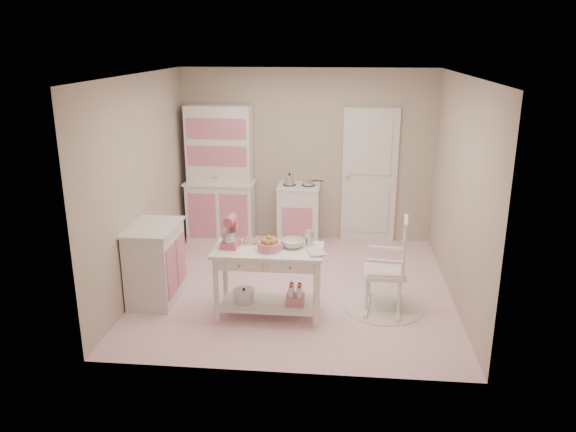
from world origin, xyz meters
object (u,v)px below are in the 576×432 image
object	(u,v)px
hutch	(220,175)
stand_mixer	(230,232)
base_cabinet	(155,263)
bread_basket	(269,246)
work_table	(268,282)
rocking_chair	(385,264)
stove	(299,215)

from	to	relation	value
hutch	stand_mixer	size ratio (longest dim) A/B	6.12
base_cabinet	bread_basket	xyz separation A→B (m)	(1.41, -0.34, 0.39)
work_table	stand_mixer	xyz separation A→B (m)	(-0.42, 0.02, 0.57)
hutch	rocking_chair	size ratio (longest dim) A/B	1.89
hutch	bread_basket	size ratio (longest dim) A/B	8.32
rocking_chair	stand_mixer	world-z (taller)	stand_mixer
base_cabinet	stand_mixer	size ratio (longest dim) A/B	2.71
rocking_chair	stand_mixer	xyz separation A→B (m)	(-1.72, -0.29, 0.42)
stove	work_table	world-z (taller)	stove
stove	stand_mixer	size ratio (longest dim) A/B	2.71
hutch	work_table	xyz separation A→B (m)	(1.05, -2.43, -0.64)
stove	base_cabinet	bearing A→B (deg)	-126.28
work_table	base_cabinet	bearing A→B (deg)	168.20
base_cabinet	stand_mixer	xyz separation A→B (m)	(0.97, -0.27, 0.51)
work_table	stove	bearing A→B (deg)	86.45
stove	stand_mixer	bearing A→B (deg)	-103.53
hutch	stand_mixer	xyz separation A→B (m)	(0.63, -2.41, -0.07)
hutch	stove	distance (m)	1.33
base_cabinet	rocking_chair	bearing A→B (deg)	0.39
stove	work_table	bearing A→B (deg)	-93.55
stove	base_cabinet	world-z (taller)	same
hutch	stand_mixer	distance (m)	2.49
stand_mixer	bread_basket	distance (m)	0.46
bread_basket	hutch	bearing A→B (deg)	113.42
hutch	base_cabinet	size ratio (longest dim) A/B	2.26
rocking_chair	work_table	world-z (taller)	rocking_chair
rocking_chair	work_table	xyz separation A→B (m)	(-1.30, -0.31, -0.15)
base_cabinet	rocking_chair	world-z (taller)	rocking_chair
hutch	rocking_chair	xyz separation A→B (m)	(2.35, -2.12, -0.49)
work_table	stand_mixer	size ratio (longest dim) A/B	3.53
stove	rocking_chair	xyz separation A→B (m)	(1.15, -2.07, 0.09)
hutch	bread_basket	distance (m)	2.71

